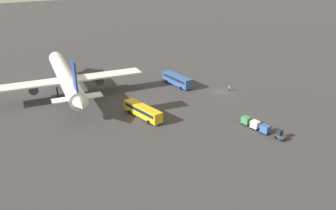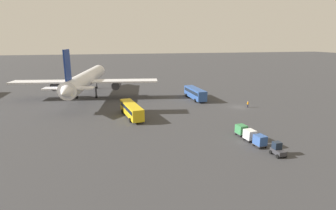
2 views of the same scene
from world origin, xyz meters
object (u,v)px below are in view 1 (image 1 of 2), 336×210
object	(u,v)px
shuttle_bus_near	(177,79)
baggage_tug	(280,135)
worker_person	(229,88)
cargo_cart_blue	(265,129)
cargo_cart_white	(255,124)
airplane	(66,77)
shuttle_bus_far	(143,111)
cargo_cart_green	(246,120)

from	to	relation	value
shuttle_bus_near	baggage_tug	size ratio (longest dim) A/B	5.13
worker_person	cargo_cart_blue	distance (m)	27.62
worker_person	cargo_cart_white	bearing A→B (deg)	150.10
airplane	shuttle_bus_far	xyz separation A→B (m)	(-25.34, -11.05, -3.95)
worker_person	cargo_cart_blue	xyz separation A→B (m)	(-24.70, 12.35, 0.32)
worker_person	cargo_cart_white	distance (m)	25.19
shuttle_bus_near	baggage_tug	xyz separation A→B (m)	(-41.52, 1.26, -1.06)
airplane	cargo_cart_green	world-z (taller)	airplane
airplane	cargo_cart_blue	world-z (taller)	airplane
cargo_cart_green	airplane	bearing A→B (deg)	34.79
shuttle_bus_near	shuttle_bus_far	distance (m)	25.70
shuttle_bus_near	cargo_cart_white	bearing A→B (deg)	174.99
airplane	shuttle_bus_near	world-z (taller)	airplane
baggage_tug	worker_person	xyz separation A→B (m)	(28.27, -11.51, -0.07)
baggage_tug	cargo_cart_white	size ratio (longest dim) A/B	1.12
airplane	cargo_cart_white	xyz separation A→B (m)	(-45.73, -29.83, -4.63)
shuttle_bus_far	baggage_tug	bearing A→B (deg)	-151.36
shuttle_bus_near	cargo_cart_white	size ratio (longest dim) A/B	5.75
cargo_cart_white	airplane	bearing A→B (deg)	33.12
shuttle_bus_far	baggage_tug	world-z (taller)	shuttle_bus_far
cargo_cart_blue	cargo_cart_green	bearing A→B (deg)	2.68
baggage_tug	cargo_cart_blue	xyz separation A→B (m)	(3.57, 0.84, 0.25)
worker_person	cargo_cart_blue	size ratio (longest dim) A/B	0.80
cargo_cart_blue	worker_person	bearing A→B (deg)	-26.55
worker_person	shuttle_bus_near	bearing A→B (deg)	37.75
airplane	worker_person	world-z (taller)	airplane
airplane	shuttle_bus_far	bearing A→B (deg)	-146.96
airplane	shuttle_bus_far	distance (m)	27.93
worker_person	baggage_tug	bearing A→B (deg)	157.85
shuttle_bus_far	cargo_cart_green	world-z (taller)	shuttle_bus_far
shuttle_bus_near	worker_person	xyz separation A→B (m)	(-13.24, -10.25, -1.13)
airplane	baggage_tug	xyz separation A→B (m)	(-52.17, -30.87, -4.88)
cargo_cart_white	cargo_cart_green	size ratio (longest dim) A/B	1.00
airplane	baggage_tug	bearing A→B (deg)	-139.89
shuttle_bus_near	worker_person	size ratio (longest dim) A/B	7.15
airplane	baggage_tug	distance (m)	60.82
baggage_tug	cargo_cart_white	bearing A→B (deg)	8.11
airplane	cargo_cart_white	distance (m)	54.79
airplane	cargo_cart_green	xyz separation A→B (m)	(-42.86, -29.77, -4.63)
shuttle_bus_near	airplane	bearing A→B (deg)	70.40
shuttle_bus_far	baggage_tug	xyz separation A→B (m)	(-26.83, -19.83, -0.94)
worker_person	cargo_cart_green	bearing A→B (deg)	146.36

